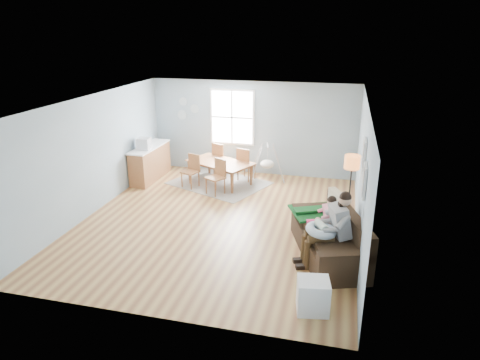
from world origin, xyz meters
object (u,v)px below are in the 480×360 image
(father, at_px, (331,226))
(chair_nw, at_px, (220,157))
(toddler, at_px, (326,214))
(baby_swing, at_px, (267,164))
(chair_se, at_px, (218,174))
(counter, at_px, (150,162))
(monitor, at_px, (144,144))
(chair_ne, at_px, (245,162))
(sofa, at_px, (331,240))
(chair_sw, at_px, (192,169))
(storage_cube, at_px, (312,296))
(floor_lamp, at_px, (352,168))
(dining_table, at_px, (219,173))

(father, bearing_deg, chair_nw, 127.38)
(toddler, xyz_separation_m, baby_swing, (-1.84, 3.88, -0.33))
(chair_se, bearing_deg, chair_nw, 103.75)
(counter, bearing_deg, father, -34.47)
(chair_se, relative_size, monitor, 2.57)
(chair_nw, xyz_separation_m, chair_ne, (0.82, -0.35, 0.00))
(sofa, relative_size, counter, 1.40)
(chair_sw, bearing_deg, storage_cube, -52.29)
(floor_lamp, bearing_deg, counter, 161.74)
(chair_ne, bearing_deg, monitor, -162.99)
(chair_se, xyz_separation_m, chair_nw, (-0.36, 1.46, 0.02))
(toddler, xyz_separation_m, dining_table, (-3.06, 3.13, -0.46))
(floor_lamp, distance_m, chair_nw, 4.59)
(toddler, xyz_separation_m, chair_se, (-2.88, 2.40, -0.24))
(toddler, bearing_deg, father, -77.57)
(floor_lamp, relative_size, storage_cube, 2.95)
(counter, bearing_deg, monitor, -89.15)
(toddler, height_order, baby_swing, toddler)
(father, distance_m, baby_swing, 4.83)
(dining_table, distance_m, chair_nw, 0.79)
(dining_table, height_order, chair_se, chair_se)
(storage_cube, distance_m, chair_nw, 6.65)
(chair_nw, bearing_deg, counter, -155.70)
(dining_table, bearing_deg, chair_se, -50.36)
(storage_cube, xyz_separation_m, counter, (-5.01, 5.01, 0.22))
(father, distance_m, floor_lamp, 1.86)
(storage_cube, xyz_separation_m, monitor, (-5.00, 4.68, 0.86))
(dining_table, bearing_deg, chair_ne, 56.24)
(baby_swing, bearing_deg, monitor, -159.90)
(counter, height_order, baby_swing, baby_swing)
(storage_cube, height_order, baby_swing, baby_swing)
(chair_nw, bearing_deg, toddler, -50.04)
(toddler, bearing_deg, sofa, -49.70)
(chair_nw, xyz_separation_m, counter, (-1.83, -0.83, -0.06))
(father, xyz_separation_m, storage_cube, (-0.17, -1.46, -0.50))
(counter, xyz_separation_m, monitor, (0.00, -0.33, 0.64))
(baby_swing, bearing_deg, toddler, -64.67)
(storage_cube, distance_m, baby_swing, 6.13)
(chair_ne, relative_size, baby_swing, 0.83)
(sofa, bearing_deg, chair_ne, 124.75)
(sofa, distance_m, chair_ne, 4.49)
(chair_se, relative_size, baby_swing, 0.80)
(floor_lamp, xyz_separation_m, storage_cube, (-0.49, -3.20, -1.07))
(toddler, bearing_deg, baby_swing, 115.33)
(chair_se, xyz_separation_m, counter, (-2.19, 0.64, -0.04))
(dining_table, xyz_separation_m, chair_ne, (0.65, 0.38, 0.24))
(chair_sw, height_order, counter, counter)
(floor_lamp, bearing_deg, dining_table, 151.28)
(monitor, bearing_deg, baby_swing, 20.10)
(floor_lamp, height_order, chair_nw, floor_lamp)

